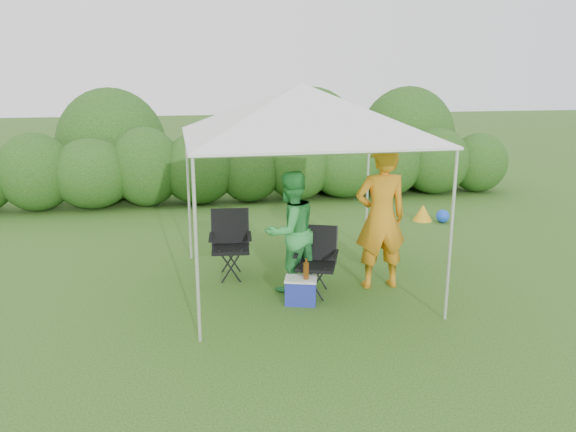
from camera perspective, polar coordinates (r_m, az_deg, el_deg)
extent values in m
plane|color=#39641F|center=(7.69, 2.07, -8.26)|extent=(70.00, 70.00, 0.00)
ellipsoid|color=#2B571B|center=(13.42, -24.28, 4.08)|extent=(1.65, 1.40, 1.73)
cylinder|color=#382616|center=(13.54, -23.98, 1.12)|extent=(0.12, 0.12, 0.30)
ellipsoid|color=#2B571B|center=(13.21, -19.29, 4.07)|extent=(1.80, 1.53, 1.57)
cylinder|color=#382616|center=(13.33, -19.07, 1.38)|extent=(0.12, 0.12, 0.30)
ellipsoid|color=#2B571B|center=(13.08, -14.23, 4.84)|extent=(1.58, 1.34, 1.80)
cylinder|color=#382616|center=(13.22, -14.03, 1.64)|extent=(0.12, 0.12, 0.30)
ellipsoid|color=#2B571B|center=(13.09, -9.07, 4.77)|extent=(1.72, 1.47, 1.65)
cylinder|color=#382616|center=(13.21, -8.95, 1.88)|extent=(0.12, 0.12, 0.30)
ellipsoid|color=#2B571B|center=(13.19, -3.95, 4.66)|extent=(1.50, 1.28, 1.50)
cylinder|color=#382616|center=(13.31, -3.91, 2.12)|extent=(0.12, 0.12, 0.30)
ellipsoid|color=#2B571B|center=(13.38, 1.04, 5.31)|extent=(1.65, 1.40, 1.73)
cylinder|color=#382616|center=(13.50, 1.03, 2.33)|extent=(0.12, 0.12, 0.30)
ellipsoid|color=#2B571B|center=(13.68, 5.86, 5.13)|extent=(1.80, 1.53, 1.57)
cylinder|color=#382616|center=(13.80, 5.79, 2.51)|extent=(0.12, 0.12, 0.30)
ellipsoid|color=#2B571B|center=(14.06, 10.47, 5.67)|extent=(1.57, 1.34, 1.80)
cylinder|color=#382616|center=(14.18, 10.33, 2.68)|extent=(0.12, 0.12, 0.30)
ellipsoid|color=#2B571B|center=(14.54, 14.77, 5.42)|extent=(1.72, 1.47, 1.65)
cylinder|color=#382616|center=(14.65, 14.60, 2.81)|extent=(0.12, 0.12, 0.30)
ellipsoid|color=#2B571B|center=(15.10, 18.77, 5.16)|extent=(1.50, 1.28, 1.50)
cylinder|color=#382616|center=(15.20, 18.59, 2.93)|extent=(0.12, 0.12, 0.30)
cylinder|color=silver|center=(6.20, -9.28, -3.71)|extent=(0.04, 0.04, 2.10)
cylinder|color=silver|center=(6.96, 16.21, -2.11)|extent=(0.04, 0.04, 2.10)
cylinder|color=silver|center=(9.10, -10.06, 2.04)|extent=(0.04, 0.04, 2.10)
cylinder|color=silver|center=(9.64, 8.07, 2.79)|extent=(0.04, 0.04, 2.10)
cube|color=white|center=(7.63, 1.34, 8.03)|extent=(3.10, 3.10, 0.03)
pyramid|color=white|center=(7.60, 1.36, 10.76)|extent=(3.10, 3.10, 0.70)
cube|color=black|center=(7.66, 2.87, -5.10)|extent=(0.64, 0.62, 0.05)
cube|color=black|center=(7.77, 3.08, -2.70)|extent=(0.52, 0.31, 0.48)
cube|color=black|center=(7.63, 0.93, -3.76)|extent=(0.20, 0.42, 0.03)
cube|color=black|center=(7.58, 4.86, -3.95)|extent=(0.20, 0.42, 0.03)
cylinder|color=black|center=(7.55, 1.04, -7.01)|extent=(0.02, 0.02, 0.41)
cylinder|color=black|center=(7.51, 4.29, -7.19)|extent=(0.02, 0.02, 0.41)
cylinder|color=black|center=(7.95, 1.50, -5.91)|extent=(0.02, 0.02, 0.41)
cylinder|color=black|center=(7.91, 4.58, -6.07)|extent=(0.02, 0.02, 0.41)
cube|color=black|center=(8.32, -5.86, -3.34)|extent=(0.59, 0.55, 0.05)
cube|color=black|center=(8.46, -5.91, -0.97)|extent=(0.56, 0.20, 0.52)
cube|color=black|center=(8.27, -7.85, -2.14)|extent=(0.10, 0.46, 0.03)
cube|color=black|center=(8.27, -3.93, -2.04)|extent=(0.10, 0.46, 0.03)
cylinder|color=black|center=(8.17, -7.44, -5.33)|extent=(0.03, 0.03, 0.44)
cylinder|color=black|center=(8.17, -4.20, -5.25)|extent=(0.03, 0.03, 0.44)
cylinder|color=black|center=(8.61, -7.36, -4.30)|extent=(0.03, 0.03, 0.44)
cylinder|color=black|center=(8.61, -4.29, -4.23)|extent=(0.03, 0.03, 0.44)
imported|color=orange|center=(7.87, 9.40, -0.14)|extent=(0.75, 0.50, 2.02)
imported|color=green|center=(7.72, 0.23, -1.56)|extent=(1.01, 0.94, 1.68)
cube|color=#232EA0|center=(7.45, 1.31, -7.68)|extent=(0.46, 0.38, 0.32)
cube|color=silver|center=(7.38, 1.32, -6.42)|extent=(0.48, 0.41, 0.03)
cylinder|color=#592D0C|center=(7.31, 1.85, -5.38)|extent=(0.07, 0.07, 0.28)
cone|color=gold|center=(11.86, 13.53, 0.32)|extent=(0.40, 0.40, 0.33)
sphere|color=blue|center=(11.81, 15.44, -0.02)|extent=(0.27, 0.27, 0.27)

